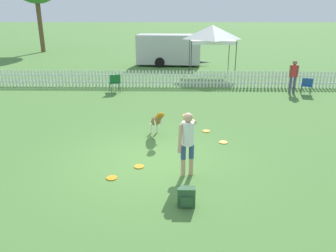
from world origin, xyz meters
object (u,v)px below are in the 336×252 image
folding_chair_center (115,81)px  frisbee_far_scatter (112,178)px  spectator_standing (294,74)px  frisbee_near_handler (223,142)px  leaping_dog (157,120)px  frisbee_near_dog (139,166)px  equipment_trailer (169,49)px  frisbee_midfield (206,131)px  handler_person (187,137)px  canopy_tent_main (212,34)px  backpack_on_grass (186,197)px  folding_chair_blue_left (307,84)px

folding_chair_center → frisbee_far_scatter: bearing=79.5°
spectator_standing → frisbee_near_handler: bearing=73.1°
folding_chair_center → spectator_standing: bearing=159.8°
frisbee_near_handler → leaping_dog: bearing=167.2°
frisbee_near_dog → equipment_trailer: size_ratio=0.05×
frisbee_near_handler → frisbee_midfield: same height
frisbee_near_dog → folding_chair_center: size_ratio=0.28×
frisbee_midfield → spectator_standing: size_ratio=0.16×
handler_person → equipment_trailer: equipment_trailer is taller
handler_person → folding_chair_center: handler_person is taller
frisbee_near_handler → equipment_trailer: bearing=97.4°
folding_chair_center → equipment_trailer: 8.79m
leaping_dog → canopy_tent_main: bearing=-123.5°
canopy_tent_main → spectator_standing: bearing=-51.6°
handler_person → frisbee_far_scatter: (-1.75, -0.25, -0.95)m
frisbee_far_scatter → equipment_trailer: equipment_trailer is taller
backpack_on_grass → equipment_trailer: equipment_trailer is taller
handler_person → frisbee_near_handler: (1.15, 2.02, -0.95)m
frisbee_midfield → frisbee_far_scatter: size_ratio=1.00×
handler_person → backpack_on_grass: size_ratio=3.80×
folding_chair_center → spectator_standing: (8.42, -0.05, 0.41)m
canopy_tent_main → backpack_on_grass: bearing=-97.6°
frisbee_near_handler → backpack_on_grass: (-1.20, -3.37, 0.19)m
frisbee_midfield → folding_chair_blue_left: (5.09, 5.15, 0.46)m
backpack_on_grass → leaping_dog: bearing=101.8°
leaping_dog → frisbee_midfield: bearing=178.7°
folding_chair_center → handler_person: bearing=90.9°
spectator_standing → leaping_dog: bearing=59.9°
frisbee_near_handler → folding_chair_center: folding_chair_center is taller
canopy_tent_main → equipment_trailer: (-2.58, 4.17, -1.30)m
equipment_trailer → folding_chair_center: bearing=-102.5°
frisbee_far_scatter → equipment_trailer: 17.15m
leaping_dog → frisbee_near_dog: size_ratio=4.60×
folding_chair_blue_left → leaping_dog: bearing=56.4°
canopy_tent_main → spectator_standing: size_ratio=1.91×
folding_chair_center → canopy_tent_main: (5.00, 4.26, 1.93)m
handler_person → canopy_tent_main: size_ratio=0.52×
frisbee_far_scatter → equipment_trailer: size_ratio=0.05×
frisbee_near_dog → folding_chair_blue_left: bearing=48.0°
leaping_dog → equipment_trailer: bearing=-109.1°
frisbee_midfield → equipment_trailer: (-1.49, 13.87, 1.13)m
frisbee_near_handler → frisbee_near_dog: (-2.32, -1.66, 0.00)m
handler_person → folding_chair_center: bearing=92.0°
leaping_dog → folding_chair_center: (-2.33, 5.94, -0.01)m
frisbee_near_dog → folding_chair_blue_left: 10.46m
frisbee_far_scatter → canopy_tent_main: size_ratio=0.08×
frisbee_midfield → spectator_standing: bearing=50.1°
handler_person → frisbee_near_handler: handler_person is taller
frisbee_midfield → canopy_tent_main: bearing=83.6°
frisbee_near_handler → equipment_trailer: equipment_trailer is taller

